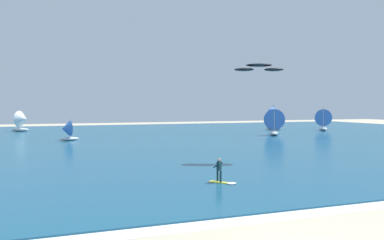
# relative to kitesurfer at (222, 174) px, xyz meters

# --- Properties ---
(ocean) EXTENTS (160.00, 90.00, 0.10)m
(ocean) POSITION_rel_kitesurfer_xyz_m (-1.93, 37.60, -0.65)
(ocean) COLOR navy
(ocean) RESTS_ON ground
(shoreline_foam) EXTENTS (87.27, 2.02, 0.01)m
(shoreline_foam) POSITION_rel_kitesurfer_xyz_m (-3.37, -7.64, -0.70)
(shoreline_foam) COLOR white
(shoreline_foam) RESTS_ON ground
(kitesurfer) EXTENTS (1.68, 1.86, 1.67)m
(kitesurfer) POSITION_rel_kitesurfer_xyz_m (0.00, 0.00, 0.00)
(kitesurfer) COLOR yellow
(kitesurfer) RESTS_ON ocean
(kite) EXTENTS (4.93, 2.92, 0.71)m
(kite) POSITION_rel_kitesurfer_xyz_m (7.61, 8.31, 8.30)
(kite) COLOR black
(sailboat_trailing) EXTENTS (4.30, 4.94, 5.58)m
(sailboat_trailing) POSITION_rel_kitesurfer_xyz_m (34.90, 48.55, 1.95)
(sailboat_trailing) COLOR white
(sailboat_trailing) RESTS_ON ocean
(sailboat_mid_right) EXTENTS (4.31, 4.75, 5.28)m
(sailboat_mid_right) POSITION_rel_kitesurfer_xyz_m (26.61, 35.92, 1.81)
(sailboat_mid_right) COLOR silver
(sailboat_mid_right) RESTS_ON ocean
(sailboat_leading) EXTENTS (4.07, 4.56, 5.10)m
(sailboat_leading) POSITION_rel_kitesurfer_xyz_m (43.33, 43.61, 1.73)
(sailboat_leading) COLOR silver
(sailboat_leading) RESTS_ON ocean
(sailboat_mid_left) EXTENTS (4.29, 3.92, 4.77)m
(sailboat_mid_left) POSITION_rel_kitesurfer_xyz_m (-16.89, 61.51, 1.58)
(sailboat_mid_left) COLOR white
(sailboat_mid_left) RESTS_ON ocean
(sailboat_far_left) EXTENTS (3.05, 2.68, 3.43)m
(sailboat_far_left) POSITION_rel_kitesurfer_xyz_m (-9.02, 36.69, 0.97)
(sailboat_far_left) COLOR silver
(sailboat_far_left) RESTS_ON ocean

